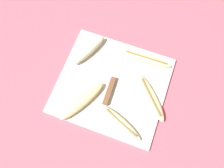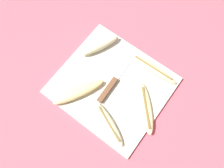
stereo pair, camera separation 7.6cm
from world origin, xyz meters
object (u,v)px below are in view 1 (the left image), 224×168
at_px(banana_cream_curved, 121,123).
at_px(banana_mellow_near, 151,98).
at_px(knife, 111,86).
at_px(banana_ripe_center, 146,59).
at_px(banana_pale_long, 89,50).
at_px(banana_golden_short, 82,101).

relative_size(banana_cream_curved, banana_mellow_near, 1.05).
height_order(knife, banana_mellow_near, banana_mellow_near).
distance_m(banana_ripe_center, banana_cream_curved, 0.28).
height_order(knife, banana_pale_long, banana_pale_long).
distance_m(knife, banana_pale_long, 0.17).
bearing_deg(knife, banana_cream_curved, -57.59).
relative_size(knife, banana_mellow_near, 1.40).
bearing_deg(banana_pale_long, knife, -39.11).
bearing_deg(banana_cream_curved, banana_ripe_center, 88.12).
xyz_separation_m(banana_pale_long, banana_mellow_near, (0.29, -0.10, -0.01)).
xyz_separation_m(knife, banana_ripe_center, (0.09, 0.15, 0.00)).
height_order(banana_golden_short, banana_cream_curved, banana_golden_short).
relative_size(knife, banana_cream_curved, 1.33).
distance_m(banana_golden_short, banana_mellow_near, 0.26).
bearing_deg(banana_pale_long, banana_mellow_near, -18.95).
relative_size(banana_ripe_center, banana_cream_curved, 1.15).
xyz_separation_m(knife, banana_golden_short, (-0.08, -0.10, 0.01)).
height_order(banana_cream_curved, banana_mellow_near, banana_cream_curved).
distance_m(banana_golden_short, banana_ripe_center, 0.30).
bearing_deg(banana_mellow_near, banana_cream_curved, -119.64).
relative_size(knife, banana_pale_long, 1.47).
distance_m(banana_cream_curved, banana_mellow_near, 0.15).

